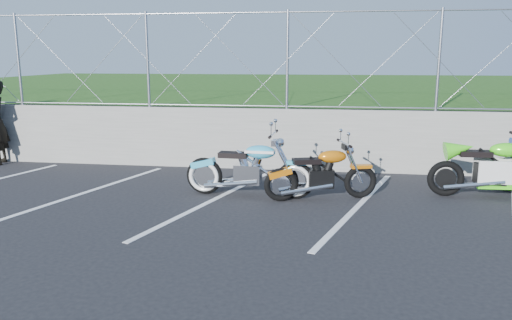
# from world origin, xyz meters

# --- Properties ---
(ground) EXTENTS (90.00, 90.00, 0.00)m
(ground) POSITION_xyz_m (0.00, 0.00, 0.00)
(ground) COLOR black
(ground) RESTS_ON ground
(retaining_wall) EXTENTS (30.00, 0.22, 1.30)m
(retaining_wall) POSITION_xyz_m (0.00, 3.50, 0.65)
(retaining_wall) COLOR slate
(retaining_wall) RESTS_ON ground
(grass_field) EXTENTS (30.00, 20.00, 1.30)m
(grass_field) POSITION_xyz_m (0.00, 13.50, 0.65)
(grass_field) COLOR #1F4512
(grass_field) RESTS_ON ground
(chain_link_fence) EXTENTS (28.00, 0.03, 2.00)m
(chain_link_fence) POSITION_xyz_m (0.00, 3.50, 2.30)
(chain_link_fence) COLOR gray
(chain_link_fence) RESTS_ON retaining_wall
(parking_lines) EXTENTS (18.29, 4.31, 0.01)m
(parking_lines) POSITION_xyz_m (1.20, 1.00, 0.00)
(parking_lines) COLOR silver
(parking_lines) RESTS_ON ground
(cruiser_turquoise) EXTENTS (2.25, 0.71, 1.12)m
(cruiser_turquoise) POSITION_xyz_m (0.57, 1.29, 0.45)
(cruiser_turquoise) COLOR black
(cruiser_turquoise) RESTS_ON ground
(naked_orange) EXTENTS (1.90, 0.76, 0.97)m
(naked_orange) POSITION_xyz_m (1.80, 1.27, 0.42)
(naked_orange) COLOR black
(naked_orange) RESTS_ON ground
(sportbike_green) EXTENTS (2.11, 0.75, 1.09)m
(sportbike_green) POSITION_xyz_m (4.67, 1.81, 0.47)
(sportbike_green) COLOR black
(sportbike_green) RESTS_ON ground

